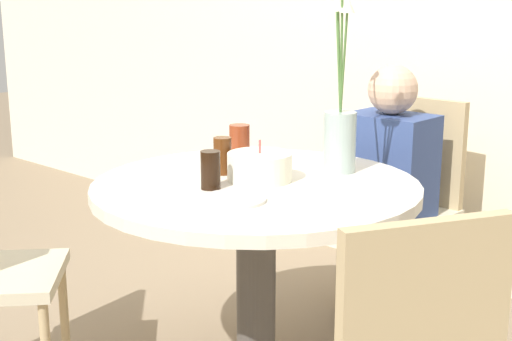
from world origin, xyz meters
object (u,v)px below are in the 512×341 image
(drink_glass_1, at_px, (210,170))
(chair_left_flank, at_px, (409,192))
(drink_glass_2, at_px, (222,156))
(flower_vase, at_px, (340,118))
(birthday_cake, at_px, (260,167))
(drink_glass_0, at_px, (239,142))
(side_plate, at_px, (233,199))
(person_guest, at_px, (388,202))

(drink_glass_1, bearing_deg, chair_left_flank, 85.04)
(chair_left_flank, distance_m, drink_glass_2, 0.99)
(flower_vase, bearing_deg, drink_glass_2, -133.61)
(flower_vase, height_order, drink_glass_1, flower_vase)
(drink_glass_1, bearing_deg, flower_vase, 69.83)
(flower_vase, bearing_deg, drink_glass_1, -110.17)
(birthday_cake, bearing_deg, drink_glass_0, 145.66)
(flower_vase, xyz_separation_m, drink_glass_1, (-0.17, -0.46, -0.13))
(chair_left_flank, distance_m, flower_vase, 0.76)
(birthday_cake, distance_m, drink_glass_0, 0.32)
(birthday_cake, relative_size, flower_vase, 0.29)
(drink_glass_1, height_order, drink_glass_2, drink_glass_2)
(side_plate, distance_m, drink_glass_0, 0.57)
(chair_left_flank, height_order, side_plate, chair_left_flank)
(birthday_cake, height_order, drink_glass_1, birthday_cake)
(side_plate, bearing_deg, person_guest, 93.73)
(chair_left_flank, height_order, flower_vase, flower_vase)
(birthday_cake, distance_m, person_guest, 0.80)
(side_plate, distance_m, drink_glass_1, 0.17)
(chair_left_flank, relative_size, flower_vase, 1.21)
(drink_glass_1, distance_m, drink_glass_2, 0.20)
(drink_glass_1, xyz_separation_m, drink_glass_2, (-0.11, 0.17, 0.00))
(flower_vase, height_order, side_plate, flower_vase)
(drink_glass_1, bearing_deg, side_plate, -19.51)
(chair_left_flank, distance_m, drink_glass_1, 1.13)
(chair_left_flank, relative_size, drink_glass_0, 6.82)
(person_guest, bearing_deg, drink_glass_0, -118.89)
(drink_glass_2, distance_m, person_guest, 0.84)
(birthday_cake, distance_m, side_plate, 0.27)
(drink_glass_2, relative_size, person_guest, 0.12)
(drink_glass_2, bearing_deg, drink_glass_1, -56.17)
(birthday_cake, xyz_separation_m, drink_glass_2, (-0.16, -0.02, 0.02))
(side_plate, bearing_deg, flower_vase, 88.05)
(drink_glass_0, bearing_deg, flower_vase, 13.20)
(birthday_cake, xyz_separation_m, side_plate, (0.11, -0.24, -0.04))
(birthday_cake, xyz_separation_m, person_guest, (0.04, 0.75, -0.27))
(drink_glass_1, bearing_deg, drink_glass_2, 123.83)
(flower_vase, bearing_deg, side_plate, -91.95)
(birthday_cake, bearing_deg, side_plate, -65.88)
(person_guest, bearing_deg, side_plate, -86.27)
(chair_left_flank, xyz_separation_m, drink_glass_2, (-0.21, -0.93, 0.28))
(chair_left_flank, xyz_separation_m, side_plate, (0.06, -1.15, 0.22))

